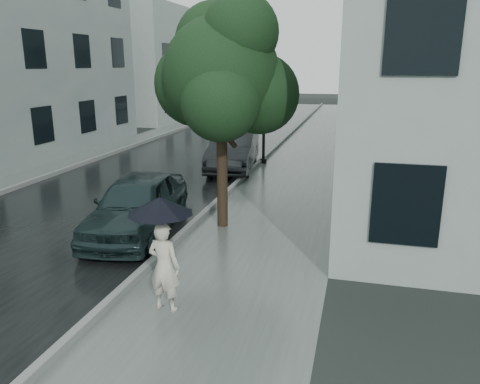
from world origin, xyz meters
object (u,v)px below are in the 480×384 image
(street_tree, at_px, (222,74))
(lamp_post, at_px, (260,94))
(car_near, at_px, (137,205))
(car_far, at_px, (233,150))
(pedestrian, at_px, (164,267))

(street_tree, height_order, lamp_post, street_tree)
(lamp_post, xyz_separation_m, car_near, (-1.10, -8.99, -2.12))
(street_tree, bearing_deg, car_far, 103.14)
(pedestrian, bearing_deg, car_far, -73.36)
(car_far, bearing_deg, pedestrian, -87.76)
(pedestrian, xyz_separation_m, car_near, (-2.11, 3.27, -0.05))
(car_far, bearing_deg, car_near, -99.53)
(car_far, bearing_deg, lamp_post, 53.24)
(street_tree, xyz_separation_m, car_near, (-1.84, -1.17, -3.07))
(pedestrian, distance_m, car_near, 3.89)
(lamp_post, xyz_separation_m, car_far, (-0.77, -1.36, -2.10))
(pedestrian, xyz_separation_m, street_tree, (-0.28, 4.43, 3.02))
(car_near, bearing_deg, pedestrian, -64.35)
(lamp_post, bearing_deg, pedestrian, -95.62)
(car_near, bearing_deg, lamp_post, 75.74)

